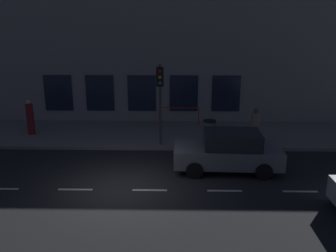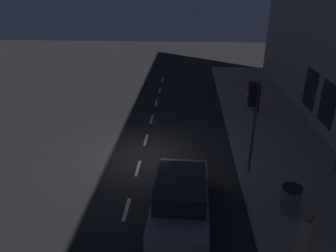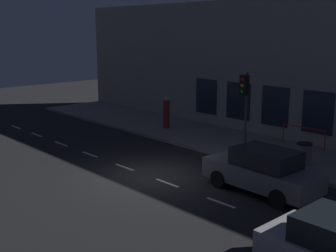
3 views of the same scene
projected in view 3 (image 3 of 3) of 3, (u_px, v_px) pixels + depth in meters
name	position (u px, v px, depth m)	size (l,w,h in m)	color
ground_plane	(150.00, 176.00, 16.87)	(60.00, 60.00, 0.00)	#232326
sidewalk	(247.00, 146.00, 21.03)	(4.50, 32.00, 0.15)	gray
building_facade	(280.00, 70.00, 21.97)	(0.65, 32.00, 7.18)	gray
lane_centre_line	(167.00, 183.00, 16.16)	(0.12, 27.20, 0.01)	beige
traffic_light	(245.00, 95.00, 18.25)	(0.45, 0.32, 3.69)	#424244
parked_car_1	(263.00, 171.00, 15.10)	(1.89, 4.16, 1.58)	slate
pedestrian_1	(166.00, 114.00, 24.44)	(0.48, 0.48, 1.76)	maroon
trash_bin	(304.00, 154.00, 17.76)	(0.63, 0.63, 0.92)	slate
red_railing	(304.00, 132.00, 20.38)	(0.05, 2.22, 0.97)	red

